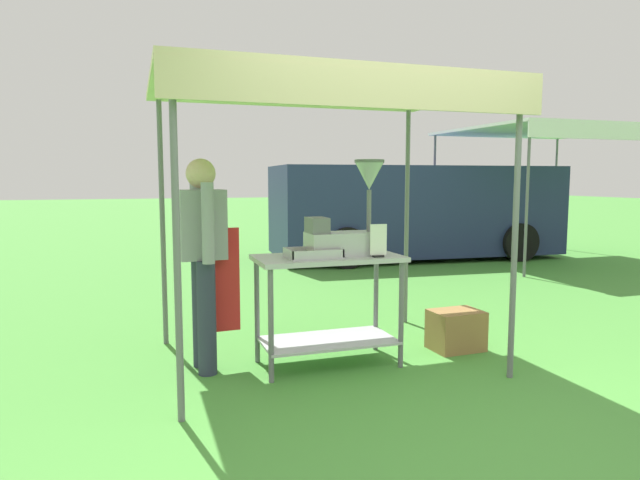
{
  "coord_description": "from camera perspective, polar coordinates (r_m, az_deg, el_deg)",
  "views": [
    {
      "loc": [
        -1.67,
        -2.64,
        1.46
      ],
      "look_at": [
        -0.26,
        1.59,
        0.97
      ],
      "focal_mm": 31.3,
      "sensor_mm": 36.0,
      "label": 1
    }
  ],
  "objects": [
    {
      "name": "donut_tray",
      "position": [
        4.2,
        -0.71,
        -1.54
      ],
      "size": [
        0.4,
        0.28,
        0.07
      ],
      "color": "#B7B7BC",
      "rests_on": "donut_cart"
    },
    {
      "name": "donut_fryer",
      "position": [
        4.35,
        2.87,
        1.7
      ],
      "size": [
        0.62,
        0.28,
        0.74
      ],
      "color": "#B7B7BC",
      "rests_on": "donut_cart"
    },
    {
      "name": "donut_cart",
      "position": [
        4.36,
        0.83,
        -4.99
      ],
      "size": [
        1.13,
        0.57,
        0.87
      ],
      "color": "#B7B7BC",
      "rests_on": "ground"
    },
    {
      "name": "neighbour_tent",
      "position": [
        10.73,
        22.31,
        10.1
      ],
      "size": [
        3.07,
        2.9,
        2.34
      ],
      "color": "slate",
      "rests_on": "ground"
    },
    {
      "name": "supply_crate",
      "position": [
        4.98,
        13.73,
        -8.94
      ],
      "size": [
        0.44,
        0.34,
        0.34
      ],
      "color": "olive",
      "rests_on": "ground"
    },
    {
      "name": "van_navy",
      "position": [
        10.54,
        9.71,
        3.01
      ],
      "size": [
        5.31,
        2.36,
        1.69
      ],
      "color": "navy",
      "rests_on": "ground"
    },
    {
      "name": "menu_sign",
      "position": [
        4.25,
        5.99,
        -0.31
      ],
      "size": [
        0.13,
        0.05,
        0.25
      ],
      "color": "black",
      "rests_on": "donut_cart"
    },
    {
      "name": "stall_canopy",
      "position": [
        4.41,
        0.43,
        14.37
      ],
      "size": [
        2.57,
        1.89,
        2.18
      ],
      "color": "slate",
      "rests_on": "ground"
    },
    {
      "name": "ground_plane",
      "position": [
        8.92,
        -7.4,
        -3.21
      ],
      "size": [
        70.0,
        70.0,
        0.0
      ],
      "primitive_type": "plane",
      "color": "#478E38"
    },
    {
      "name": "vendor",
      "position": [
        4.28,
        -11.84,
        -1.34
      ],
      "size": [
        0.46,
        0.54,
        1.61
      ],
      "color": "#2D3347",
      "rests_on": "ground"
    }
  ]
}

